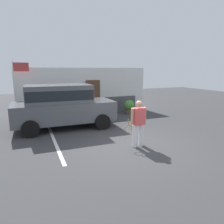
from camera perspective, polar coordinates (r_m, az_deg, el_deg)
ground_plane at (r=7.59m, az=5.64°, el=-9.32°), size 40.00×40.00×0.00m
parking_stripe_0 at (r=8.22m, az=-15.68°, el=-8.01°), size 0.12×4.40×0.01m
house_frontage at (r=12.90m, az=-7.32°, el=5.44°), size 8.10×0.40×2.85m
parked_suv at (r=9.81m, az=-13.78°, el=2.14°), size 4.63×2.22×2.05m
tennis_player_man at (r=7.31m, az=7.35°, el=-3.08°), size 0.88×0.28×1.67m
potted_plant_by_porch at (r=12.94m, az=4.84°, el=1.67°), size 0.65×0.65×0.86m
flag_pole at (r=11.99m, az=-24.81°, el=8.02°), size 0.80×0.05×3.15m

